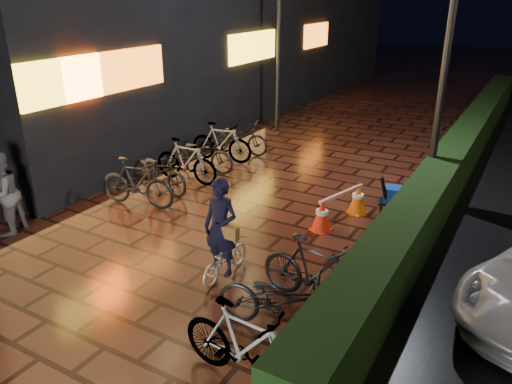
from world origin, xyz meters
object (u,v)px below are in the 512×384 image
Objects in this scene: cyclist at (223,242)px; cart_assembly at (393,196)px; bystander_person at (2,194)px; traffic_barrier at (340,207)px.

cyclist is 1.66× the size of cart_assembly.
bystander_person is 1.04× the size of traffic_barrier.
cyclist is (4.38, 0.71, -0.17)m from bystander_person.
cyclist is at bearing 82.91° from bystander_person.
bystander_person is 1.56× the size of cart_assembly.
bystander_person reaches higher than cart_assembly.
traffic_barrier is (0.86, 2.89, -0.32)m from cyclist.
cyclist reaches higher than bystander_person.
cart_assembly is (1.72, 3.44, -0.11)m from cyclist.
cyclist reaches higher than traffic_barrier.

